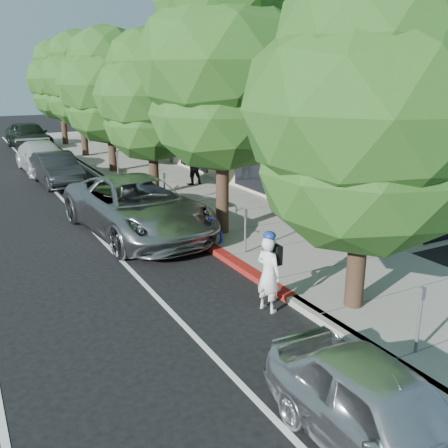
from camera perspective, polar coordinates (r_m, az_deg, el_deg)
ground at (r=12.29m, az=4.99°, el=-7.11°), size 120.00×120.00×0.00m
sidewalk at (r=19.94m, az=-2.09°, el=2.54°), size 4.60×56.00×0.15m
curb at (r=19.07m, az=-8.29°, el=1.71°), size 0.30×56.00×0.15m
curb_red_segment at (r=13.03m, az=2.58°, el=-5.26°), size 0.32×4.00×0.15m
storefront_building at (r=31.64m, az=1.74°, el=14.05°), size 10.00×36.00×7.00m
street_tree_0 at (r=10.29m, az=16.19°, el=11.97°), size 5.10×5.10×7.10m
street_tree_1 at (r=15.15m, az=-0.20°, el=17.56°), size 5.16×5.16×8.39m
street_tree_2 at (r=20.64m, az=-8.36°, el=14.21°), size 4.54×4.54×6.80m
street_tree_3 at (r=26.34m, az=-13.10°, el=15.06°), size 5.11×5.11×7.34m
street_tree_4 at (r=32.15m, az=-16.16°, el=15.54°), size 4.64×4.64×7.55m
street_tree_5 at (r=38.03m, az=-18.24°, el=15.33°), size 4.60×4.60×7.44m
cyclist at (r=10.78m, az=5.10°, el=-5.72°), size 0.56×0.71×1.69m
bicycle at (r=14.27m, az=-3.70°, el=-1.37°), size 2.05×0.79×1.06m
silver_suv at (r=16.14m, az=-9.89°, el=1.98°), size 3.61×6.83×1.83m
dark_sedan at (r=24.55m, az=-18.57°, el=5.97°), size 1.82×4.62×1.50m
white_pickup at (r=28.33m, az=-20.03°, el=7.22°), size 2.36×5.42×1.55m
dark_suv_far at (r=37.85m, az=-21.43°, el=9.45°), size 2.91×5.69×1.86m
near_car_a at (r=7.27m, az=17.86°, el=-20.19°), size 1.68×3.98×1.34m
pedestrian at (r=22.72m, az=-3.70°, el=6.80°), size 0.93×0.75×1.82m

